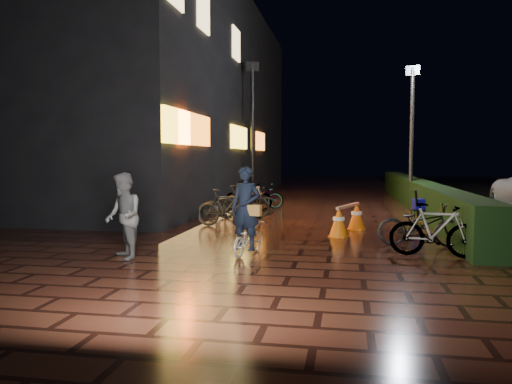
% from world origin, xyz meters
% --- Properties ---
extents(ground, '(80.00, 80.00, 0.00)m').
position_xyz_m(ground, '(0.00, 0.00, 0.00)').
color(ground, '#381911').
rests_on(ground, ground).
extents(hedge, '(0.70, 20.00, 1.00)m').
position_xyz_m(hedge, '(3.30, 8.00, 0.50)').
color(hedge, black).
rests_on(hedge, ground).
extents(bystander_person, '(0.92, 0.95, 1.54)m').
position_xyz_m(bystander_person, '(-3.03, -2.57, 0.77)').
color(bystander_person, '#59595B').
rests_on(bystander_person, ground).
extents(storefront_block, '(12.09, 22.00, 9.00)m').
position_xyz_m(storefront_block, '(-9.50, 11.50, 4.50)').
color(storefront_block, black).
rests_on(storefront_block, ground).
extents(lamp_post_hedge, '(0.47, 0.19, 4.89)m').
position_xyz_m(lamp_post_hedge, '(3.00, 6.97, 2.69)').
color(lamp_post_hedge, black).
rests_on(lamp_post_hedge, ground).
extents(lamp_post_sf, '(0.54, 0.23, 5.72)m').
position_xyz_m(lamp_post_sf, '(-3.03, 9.62, 3.15)').
color(lamp_post_sf, black).
rests_on(lamp_post_sf, ground).
extents(cyclist, '(0.67, 1.21, 1.65)m').
position_xyz_m(cyclist, '(-0.96, -1.81, 0.61)').
color(cyclist, silver).
rests_on(cyclist, ground).
extents(traffic_barrier, '(0.90, 1.69, 0.69)m').
position_xyz_m(traffic_barrier, '(0.89, 1.25, 0.34)').
color(traffic_barrier, orange).
rests_on(traffic_barrier, ground).
extents(cart_assembly, '(0.57, 0.60, 0.96)m').
position_xyz_m(cart_assembly, '(2.84, 3.43, 0.49)').
color(cart_assembly, black).
rests_on(cart_assembly, ground).
extents(parked_bikes_storefront, '(1.98, 5.52, 0.98)m').
position_xyz_m(parked_bikes_storefront, '(-2.26, 4.24, 0.46)').
color(parked_bikes_storefront, black).
rests_on(parked_bikes_storefront, ground).
extents(parked_bikes_hedge, '(1.80, 1.72, 0.98)m').
position_xyz_m(parked_bikes_hedge, '(2.38, -0.80, 0.46)').
color(parked_bikes_hedge, black).
rests_on(parked_bikes_hedge, ground).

